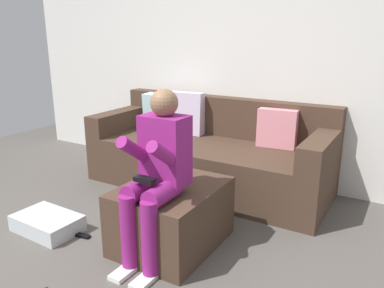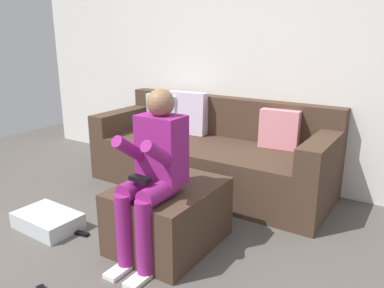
% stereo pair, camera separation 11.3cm
% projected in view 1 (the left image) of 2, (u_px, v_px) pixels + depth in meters
% --- Properties ---
extents(wall_back, '(5.52, 0.10, 2.71)m').
position_uv_depth(wall_back, '(233.00, 48.00, 3.90)').
color(wall_back, silver).
rests_on(wall_back, ground_plane).
extents(couch_sectional, '(2.37, 0.91, 0.91)m').
position_uv_depth(couch_sectional, '(208.00, 154.00, 3.83)').
color(couch_sectional, '#473326').
rests_on(couch_sectional, ground_plane).
extents(ottoman, '(0.63, 0.79, 0.46)m').
position_uv_depth(ottoman, '(172.00, 215.00, 2.75)').
color(ottoman, '#473326').
rests_on(ottoman, ground_plane).
extents(person_seated, '(0.30, 0.58, 1.16)m').
position_uv_depth(person_seated, '(157.00, 170.00, 2.46)').
color(person_seated, '#8C1E72').
rests_on(person_seated, ground_plane).
extents(storage_bin, '(0.52, 0.35, 0.13)m').
position_uv_depth(storage_bin, '(48.00, 223.00, 2.99)').
color(storage_bin, silver).
rests_on(storage_bin, ground_plane).
extents(remote_by_storage_bin, '(0.16, 0.06, 0.02)m').
position_uv_depth(remote_by_storage_bin, '(81.00, 235.00, 2.91)').
color(remote_by_storage_bin, black).
rests_on(remote_by_storage_bin, ground_plane).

